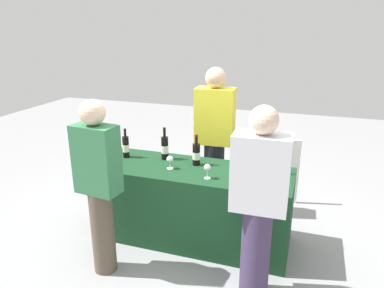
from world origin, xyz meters
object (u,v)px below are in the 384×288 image
wine_glass_0 (170,160)px  server_pouring (215,137)px  wine_bottle_3 (272,161)px  wine_glass_1 (207,168)px  wine_bottle_1 (165,148)px  ice_bucket (250,163)px  wine_bottle_0 (126,147)px  guest_1 (259,201)px  menu_board (272,171)px  wine_bottle_2 (196,154)px  wine_glass_2 (237,173)px  guest_0 (99,183)px

wine_glass_0 → server_pouring: size_ratio=0.08×
wine_bottle_3 → wine_glass_1: wine_bottle_3 is taller
wine_bottle_1 → ice_bucket: 0.90m
wine_bottle_0 → guest_1: size_ratio=0.20×
guest_1 → menu_board: guest_1 is taller
wine_bottle_1 → ice_bucket: (0.90, -0.08, -0.03)m
wine_bottle_0 → wine_bottle_2: (0.76, 0.03, -0.00)m
ice_bucket → server_pouring: server_pouring is taller
wine_bottle_1 → wine_glass_1: bearing=-31.6°
menu_board → wine_bottle_2: bearing=-137.2°
wine_bottle_2 → wine_glass_1: bearing=-55.7°
wine_glass_2 → guest_1: size_ratio=0.08×
wine_bottle_2 → ice_bucket: bearing=-2.7°
wine_bottle_1 → guest_0: size_ratio=0.22×
wine_bottle_1 → wine_glass_0: 0.28m
wine_bottle_3 → server_pouring: (-0.70, 0.54, 0.01)m
wine_glass_0 → guest_1: bearing=-30.5°
wine_bottle_3 → guest_1: guest_1 is taller
wine_bottle_0 → wine_glass_2: size_ratio=2.38×
wine_glass_2 → ice_bucket: (0.07, 0.26, -0.00)m
wine_bottle_3 → wine_glass_0: bearing=-168.5°
menu_board → guest_1: bearing=-100.3°
menu_board → ice_bucket: bearing=-109.7°
server_pouring → guest_1: server_pouring is taller
wine_glass_2 → server_pouring: size_ratio=0.08×
guest_0 → menu_board: (1.25, 1.79, -0.44)m
wine_glass_0 → ice_bucket: size_ratio=0.69×
wine_glass_2 → server_pouring: 0.94m
wine_glass_2 → guest_0: size_ratio=0.08×
wine_bottle_3 → wine_bottle_0: bearing=-178.5°
wine_bottle_0 → wine_glass_1: (0.96, -0.26, -0.02)m
server_pouring → wine_bottle_0: bearing=33.1°
wine_bottle_0 → wine_bottle_2: bearing=2.0°
wine_bottle_3 → menu_board: 1.06m
ice_bucket → guest_0: (-1.12, -0.81, -0.02)m
wine_glass_0 → guest_1: guest_1 is taller
wine_bottle_3 → ice_bucket: wine_bottle_3 is taller
guest_1 → wine_glass_2: bearing=118.6°
menu_board → server_pouring: bearing=-159.7°
wine_glass_0 → guest_0: bearing=-119.6°
wine_bottle_1 → wine_glass_2: size_ratio=2.59×
wine_glass_1 → wine_glass_0: bearing=164.8°
wine_bottle_0 → guest_0: 0.83m
wine_bottle_0 → ice_bucket: (1.30, 0.00, -0.02)m
wine_bottle_2 → server_pouring: 0.55m
wine_bottle_2 → wine_bottle_1: bearing=171.6°
wine_bottle_1 → wine_bottle_3: size_ratio=1.02×
wine_glass_0 → ice_bucket: ice_bucket is taller
guest_0 → guest_1: (1.31, 0.11, -0.00)m
wine_bottle_2 → guest_1: guest_1 is taller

